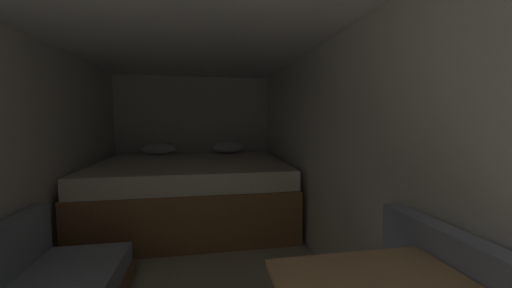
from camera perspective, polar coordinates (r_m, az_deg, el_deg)
ground_plane at (r=2.56m, az=-13.82°, el=-26.02°), size 7.01×7.01×0.00m
wall_back at (r=4.73m, az=-12.12°, el=0.99°), size 2.50×0.05×1.98m
wall_right at (r=2.45m, az=15.57°, el=-2.75°), size 0.05×5.01×1.98m
ceiling_slab at (r=2.30m, az=-14.95°, el=22.32°), size 2.50×5.01×0.05m
bed at (r=3.81m, az=-12.48°, el=-8.99°), size 2.28×1.91×0.95m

